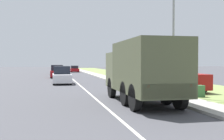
# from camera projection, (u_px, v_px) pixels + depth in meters

# --- Properties ---
(ground_plane) EXTENTS (180.00, 180.00, 0.00)m
(ground_plane) POSITION_uv_depth(u_px,v_px,m) (69.00, 76.00, 42.92)
(ground_plane) COLOR #424247
(lane_centre_stripe) EXTENTS (0.12, 120.00, 0.00)m
(lane_centre_stripe) POSITION_uv_depth(u_px,v_px,m) (69.00, 76.00, 42.92)
(lane_centre_stripe) COLOR silver
(lane_centre_stripe) RESTS_ON ground
(sidewalk_right) EXTENTS (1.80, 120.00, 0.12)m
(sidewalk_right) POSITION_uv_depth(u_px,v_px,m) (98.00, 75.00, 43.84)
(sidewalk_right) COLOR #9E9B93
(sidewalk_right) RESTS_ON ground
(grass_strip_right) EXTENTS (7.00, 120.00, 0.02)m
(grass_strip_right) POSITION_uv_depth(u_px,v_px,m) (125.00, 75.00, 44.75)
(grass_strip_right) COLOR olive
(grass_strip_right) RESTS_ON ground
(military_truck) EXTENTS (2.38, 7.28, 3.14)m
(military_truck) POSITION_uv_depth(u_px,v_px,m) (142.00, 69.00, 14.33)
(military_truck) COLOR #606647
(military_truck) RESTS_ON ground
(car_nearest_ahead) EXTENTS (1.77, 4.90, 1.73)m
(car_nearest_ahead) POSITION_uv_depth(u_px,v_px,m) (62.00, 76.00, 27.73)
(car_nearest_ahead) COLOR silver
(car_nearest_ahead) RESTS_ON ground
(car_second_ahead) EXTENTS (1.78, 4.82, 1.74)m
(car_second_ahead) POSITION_uv_depth(u_px,v_px,m) (57.00, 72.00, 38.53)
(car_second_ahead) COLOR maroon
(car_second_ahead) RESTS_ON ground
(car_third_ahead) EXTENTS (1.94, 4.66, 1.58)m
(car_third_ahead) POSITION_uv_depth(u_px,v_px,m) (57.00, 70.00, 49.09)
(car_third_ahead) COLOR maroon
(car_third_ahead) RESTS_ON ground
(car_fourth_ahead) EXTENTS (1.72, 4.37, 1.39)m
(car_fourth_ahead) POSITION_uv_depth(u_px,v_px,m) (74.00, 69.00, 60.31)
(car_fourth_ahead) COLOR maroon
(car_fourth_ahead) RESTS_ON ground
(pickup_truck) EXTENTS (1.95, 5.76, 1.79)m
(pickup_truck) POSITION_uv_depth(u_px,v_px,m) (178.00, 79.00, 21.12)
(pickup_truck) COLOR maroon
(pickup_truck) RESTS_ON grass_strip_right
(lamp_post) EXTENTS (1.69, 0.24, 7.23)m
(lamp_post) POSITION_uv_depth(u_px,v_px,m) (170.00, 24.00, 16.91)
(lamp_post) COLOR gray
(lamp_post) RESTS_ON sidewalk_right
(utility_box) EXTENTS (0.55, 0.45, 0.70)m
(utility_box) POSITION_uv_depth(u_px,v_px,m) (199.00, 91.00, 16.86)
(utility_box) COLOR #3D7042
(utility_box) RESTS_ON grass_strip_right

